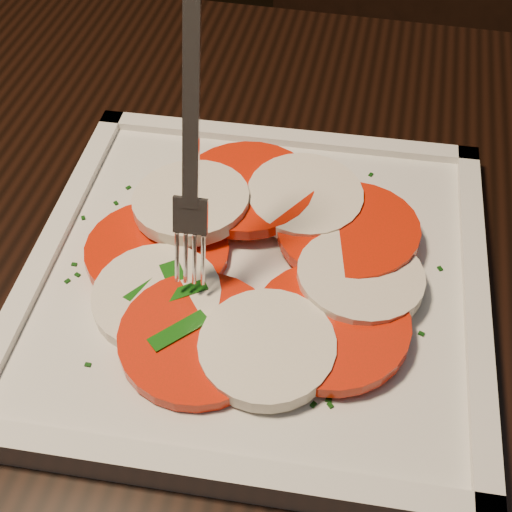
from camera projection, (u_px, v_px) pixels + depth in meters
The scene contains 5 objects.
table at pixel (357, 433), 0.50m from camera, with size 1.21×0.81×0.75m.
chair at pixel (356, 35), 1.10m from camera, with size 0.55×0.55×0.93m.
plate at pixel (256, 280), 0.46m from camera, with size 0.29×0.29×0.01m, color white.
caprese_salad at pixel (256, 262), 0.45m from camera, with size 0.24×0.22×0.03m.
fork at pixel (194, 130), 0.38m from camera, with size 0.02×0.06×0.17m, color white, non-canonical shape.
Camera 1 is at (0.18, -0.22, 1.10)m, focal length 50.00 mm.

